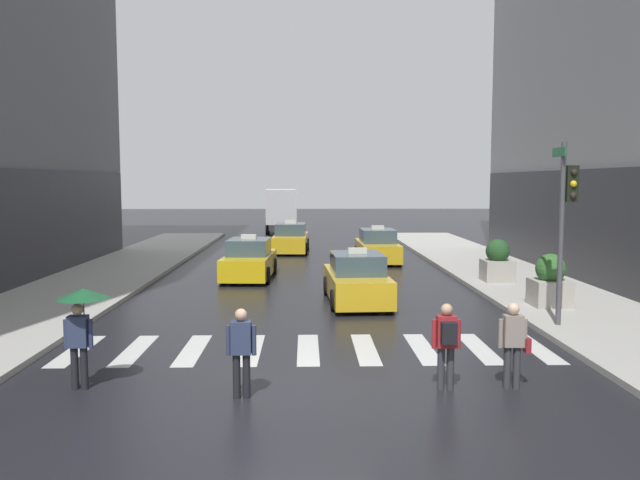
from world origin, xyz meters
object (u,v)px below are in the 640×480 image
taxi_third (377,247)px  box_truck (281,209)px  traffic_light_pole (566,207)px  pedestrian_with_backpack (447,340)px  pedestrian_with_umbrella (82,311)px  pedestrian_plain_coat (241,347)px  taxi_second (249,261)px  pedestrian_with_handbag (513,340)px  planter_mid_block (497,262)px  taxi_lead (357,280)px  taxi_fourth (291,239)px  planter_near_corner (550,282)px

taxi_third → box_truck: box_truck is taller
traffic_light_pole → box_truck: size_ratio=0.63×
traffic_light_pole → pedestrian_with_backpack: (-4.15, -4.75, -2.29)m
pedestrian_with_umbrella → pedestrian_plain_coat: size_ratio=1.18×
pedestrian_with_umbrella → pedestrian_with_backpack: 6.89m
pedestrian_with_umbrella → pedestrian_with_backpack: (6.86, -0.20, -0.54)m
pedestrian_with_umbrella → box_truck: bearing=86.4°
taxi_second → pedestrian_with_backpack: 14.85m
pedestrian_with_handbag → planter_mid_block: (3.37, 12.05, -0.06)m
taxi_lead → planter_mid_block: size_ratio=2.88×
traffic_light_pole → taxi_lead: size_ratio=1.04×
taxi_fourth → pedestrian_with_backpack: size_ratio=2.79×
traffic_light_pole → taxi_fourth: traffic_light_pole is taller
taxi_lead → traffic_light_pole: bearing=-37.8°
pedestrian_with_backpack → pedestrian_with_handbag: bearing=2.6°
pedestrian_with_umbrella → planter_near_corner: pedestrian_with_umbrella is taller
taxi_third → box_truck: size_ratio=0.60×
taxi_lead → pedestrian_with_umbrella: pedestrian_with_umbrella is taller
taxi_lead → box_truck: size_ratio=0.60×
pedestrian_plain_coat → pedestrian_with_handbag: bearing=4.6°
taxi_third → traffic_light_pole: bearing=-77.2°
pedestrian_plain_coat → planter_near_corner: planter_near_corner is taller
planter_mid_block → pedestrian_with_handbag: bearing=-105.6°
taxi_third → pedestrian_with_backpack: (-0.87, -19.14, 0.25)m
pedestrian_with_umbrella → pedestrian_with_handbag: size_ratio=1.18×
taxi_second → planter_near_corner: taxi_second is taller
box_truck → planter_near_corner: 30.90m
taxi_lead → planter_mid_block: bearing=30.9°
traffic_light_pole → taxi_fourth: 20.40m
taxi_second → taxi_third: bearing=41.5°
box_truck → pedestrian_with_backpack: bearing=-82.9°
pedestrian_with_backpack → box_truck: bearing=97.1°
planter_near_corner → taxi_second: bearing=145.4°
taxi_second → planter_near_corner: (9.74, -6.73, 0.15)m
pedestrian_with_backpack → pedestrian_plain_coat: (-3.82, -0.35, -0.03)m
taxi_second → pedestrian_with_umbrella: size_ratio=2.38×
traffic_light_pole → box_truck: 33.16m
taxi_third → planter_near_corner: 12.50m
taxi_second → pedestrian_with_umbrella: bearing=-97.9°
taxi_fourth → pedestrian_plain_coat: (-0.34, -23.85, 0.21)m
taxi_second → planter_near_corner: bearing=-34.6°
taxi_fourth → planter_near_corner: 18.21m
pedestrian_with_handbag → pedestrian_plain_coat: bearing=-175.4°
taxi_lead → taxi_second: 6.60m
pedestrian_with_umbrella → pedestrian_with_handbag: 8.17m
pedestrian_with_backpack → taxi_second: bearing=109.4°
pedestrian_with_umbrella → planter_near_corner: size_ratio=1.21×
taxi_fourth → pedestrian_with_handbag: size_ratio=2.79×
taxi_fourth → planter_mid_block: bearing=-54.5°
pedestrian_plain_coat → box_truck: bearing=91.1°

